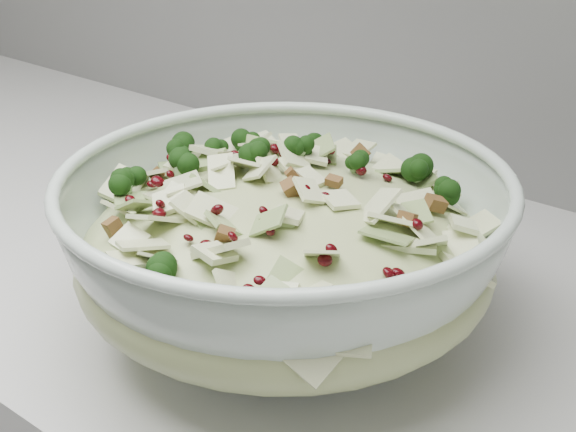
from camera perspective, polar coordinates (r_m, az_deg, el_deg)
name	(u,v)px	position (r m, az deg, el deg)	size (l,w,h in m)	color
mixing_bowl	(285,251)	(0.63, -0.22, -2.54)	(0.42, 0.42, 0.14)	#B5C7B9
salad	(285,225)	(0.62, -0.23, -0.68)	(0.41, 0.41, 0.14)	#A8B57C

